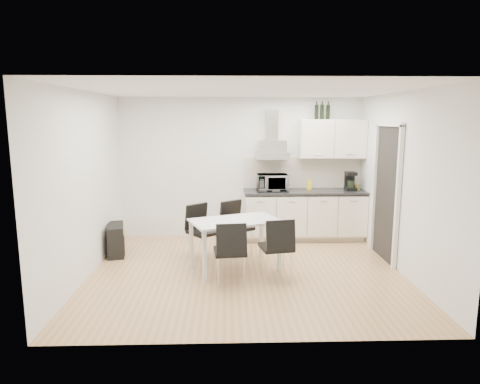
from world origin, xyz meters
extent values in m
plane|color=tan|center=(0.00, 0.00, 0.00)|extent=(4.50, 4.50, 0.00)
cube|color=white|center=(0.00, 2.00, 1.30)|extent=(4.50, 0.10, 2.60)
cube|color=white|center=(0.00, -2.00, 1.30)|extent=(4.50, 0.10, 2.60)
cube|color=white|center=(-2.25, 0.00, 1.30)|extent=(0.10, 4.00, 2.60)
cube|color=white|center=(2.25, 0.00, 1.30)|extent=(0.10, 4.00, 2.60)
plane|color=white|center=(0.00, 0.00, 2.60)|extent=(4.50, 4.50, 0.00)
cube|color=white|center=(2.21, 0.55, 1.05)|extent=(0.08, 1.04, 2.10)
cube|color=beige|center=(1.15, 1.74, 0.05)|extent=(2.16, 0.52, 0.10)
cube|color=silver|center=(1.15, 1.70, 0.48)|extent=(2.20, 0.60, 0.76)
cube|color=#262528|center=(1.15, 1.69, 0.90)|extent=(2.22, 0.64, 0.04)
cube|color=beige|center=(1.15, 1.99, 1.21)|extent=(2.20, 0.02, 0.58)
cube|color=silver|center=(1.65, 1.82, 1.85)|extent=(1.20, 0.35, 0.70)
cube|color=silver|center=(0.55, 1.78, 1.65)|extent=(0.60, 0.46, 0.30)
cube|color=silver|center=(0.55, 1.89, 2.10)|extent=(0.22, 0.20, 0.55)
imported|color=silver|center=(0.55, 1.68, 1.10)|extent=(0.55, 0.32, 0.37)
cube|color=yellow|center=(1.25, 1.80, 1.01)|extent=(0.08, 0.04, 0.18)
cylinder|color=brown|center=(2.08, 1.65, 0.98)|extent=(0.04, 0.04, 0.11)
cylinder|color=#4C6626|center=(2.14, 1.65, 0.98)|extent=(0.04, 0.04, 0.11)
cylinder|color=black|center=(1.35, 1.82, 2.36)|extent=(0.07, 0.07, 0.32)
cylinder|color=black|center=(1.45, 1.82, 2.36)|extent=(0.07, 0.07, 0.32)
cylinder|color=black|center=(1.56, 1.82, 2.36)|extent=(0.07, 0.07, 0.32)
cube|color=white|center=(-0.16, 0.15, 0.73)|extent=(1.43, 1.12, 0.03)
cube|color=white|center=(-0.59, -0.35, 0.36)|extent=(0.06, 0.06, 0.72)
cube|color=white|center=(0.50, 0.06, 0.36)|extent=(0.06, 0.06, 0.72)
cube|color=white|center=(-0.81, 0.23, 0.36)|extent=(0.06, 0.06, 0.72)
cube|color=white|center=(0.27, 0.64, 0.36)|extent=(0.06, 0.06, 0.72)
cube|color=black|center=(-2.10, 0.87, 0.25)|extent=(0.38, 0.65, 0.51)
cube|color=gold|center=(-1.97, 0.87, 0.43)|extent=(0.13, 0.53, 0.08)
cube|color=black|center=(-0.31, 1.90, 0.15)|extent=(0.23, 0.22, 0.31)
camera|label=1|loc=(-0.27, -5.96, 2.23)|focal=32.00mm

